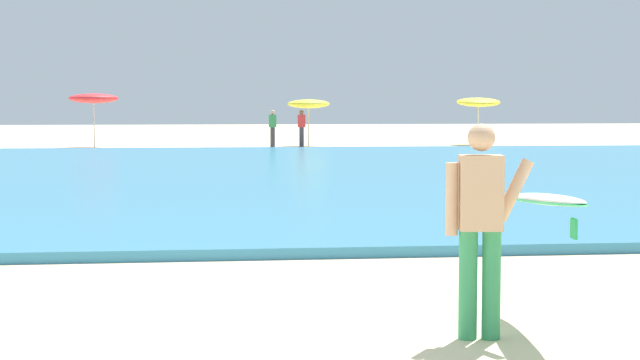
# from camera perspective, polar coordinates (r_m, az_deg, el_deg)

# --- Properties ---
(ground_plane) EXTENTS (160.00, 160.00, 0.00)m
(ground_plane) POSITION_cam_1_polar(r_m,az_deg,el_deg) (8.28, -10.82, -8.92)
(ground_plane) COLOR beige
(sea) EXTENTS (120.00, 28.00, 0.14)m
(sea) POSITION_cam_1_polar(r_m,az_deg,el_deg) (26.14, -7.89, 0.34)
(sea) COLOR teal
(sea) RESTS_ON ground
(surfer_with_board) EXTENTS (1.07, 2.55, 1.73)m
(surfer_with_board) POSITION_cam_1_polar(r_m,az_deg,el_deg) (8.18, 10.65, -1.77)
(surfer_with_board) COLOR #338E56
(surfer_with_board) RESTS_ON ground
(beach_umbrella_1) EXTENTS (2.08, 2.09, 2.30)m
(beach_umbrella_1) POSITION_cam_1_polar(r_m,az_deg,el_deg) (44.00, -12.63, 4.51)
(beach_umbrella_1) COLOR beige
(beach_umbrella_1) RESTS_ON ground
(beach_umbrella_2) EXTENTS (1.83, 1.84, 2.04)m
(beach_umbrella_2) POSITION_cam_1_polar(r_m,az_deg,el_deg) (44.11, -0.65, 4.31)
(beach_umbrella_2) COLOR beige
(beach_umbrella_2) RESTS_ON ground
(beach_umbrella_3) EXTENTS (1.97, 1.99, 2.17)m
(beach_umbrella_3) POSITION_cam_1_polar(r_m,az_deg,el_deg) (46.39, 8.91, 4.35)
(beach_umbrella_3) COLOR beige
(beach_umbrella_3) RESTS_ON ground
(beachgoer_near_row_left) EXTENTS (0.32, 0.20, 1.58)m
(beachgoer_near_row_left) POSITION_cam_1_polar(r_m,az_deg,el_deg) (43.40, -2.69, 2.99)
(beachgoer_near_row_left) COLOR #383842
(beachgoer_near_row_left) RESTS_ON ground
(beachgoer_near_row_mid) EXTENTS (0.32, 0.20, 1.58)m
(beachgoer_near_row_mid) POSITION_cam_1_polar(r_m,az_deg,el_deg) (43.51, -1.05, 3.00)
(beachgoer_near_row_mid) COLOR #383842
(beachgoer_near_row_mid) RESTS_ON ground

